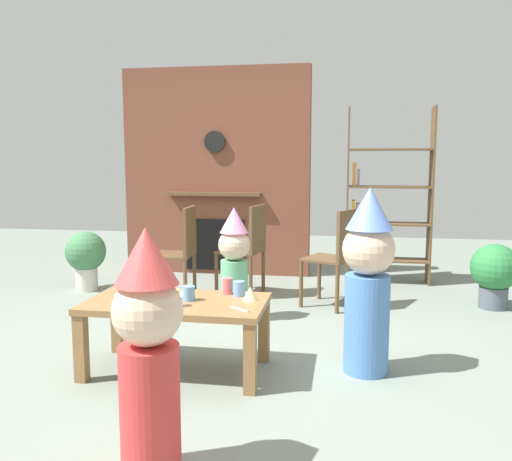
# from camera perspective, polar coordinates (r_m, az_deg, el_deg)

# --- Properties ---
(ground_plane) EXTENTS (12.00, 12.00, 0.00)m
(ground_plane) POSITION_cam_1_polar(r_m,az_deg,el_deg) (3.84, -3.29, -12.74)
(ground_plane) COLOR gray
(brick_fireplace_feature) EXTENTS (2.20, 0.28, 2.40)m
(brick_fireplace_feature) POSITION_cam_1_polar(r_m,az_deg,el_deg) (6.29, -4.27, 6.20)
(brick_fireplace_feature) COLOR brown
(brick_fireplace_feature) RESTS_ON ground_plane
(bookshelf) EXTENTS (0.90, 0.28, 1.90)m
(bookshelf) POSITION_cam_1_polar(r_m,az_deg,el_deg) (5.94, 13.38, 2.81)
(bookshelf) COLOR brown
(bookshelf) RESTS_ON ground_plane
(coffee_table) EXTENTS (1.12, 0.61, 0.46)m
(coffee_table) POSITION_cam_1_polar(r_m,az_deg,el_deg) (3.41, -8.53, -8.62)
(coffee_table) COLOR olive
(coffee_table) RESTS_ON ground_plane
(paper_cup_near_left) EXTENTS (0.08, 0.08, 0.09)m
(paper_cup_near_left) POSITION_cam_1_polar(r_m,az_deg,el_deg) (3.37, -7.23, -6.70)
(paper_cup_near_left) COLOR #669EE0
(paper_cup_near_left) RESTS_ON coffee_table
(paper_cup_near_right) EXTENTS (0.08, 0.08, 0.09)m
(paper_cup_near_right) POSITION_cam_1_polar(r_m,az_deg,el_deg) (3.30, -11.87, -7.12)
(paper_cup_near_right) COLOR #669EE0
(paper_cup_near_right) RESTS_ON coffee_table
(paper_cup_center) EXTENTS (0.07, 0.07, 0.10)m
(paper_cup_center) POSITION_cam_1_polar(r_m,az_deg,el_deg) (3.45, -1.83, -6.25)
(paper_cup_center) COLOR #669EE0
(paper_cup_center) RESTS_ON coffee_table
(paper_cup_far_left) EXTENTS (0.07, 0.07, 0.11)m
(paper_cup_far_left) POSITION_cam_1_polar(r_m,az_deg,el_deg) (3.51, -3.10, -5.96)
(paper_cup_far_left) COLOR #E5666B
(paper_cup_far_left) RESTS_ON coffee_table
(paper_cup_far_right) EXTENTS (0.07, 0.07, 0.10)m
(paper_cup_far_right) POSITION_cam_1_polar(r_m,az_deg,el_deg) (3.24, -8.75, -7.20)
(paper_cup_far_right) COLOR #F2CC4C
(paper_cup_far_right) RESTS_ON coffee_table
(paper_plate_front) EXTENTS (0.16, 0.16, 0.01)m
(paper_plate_front) POSITION_cam_1_polar(r_m,az_deg,el_deg) (3.50, -8.28, -6.85)
(paper_plate_front) COLOR white
(paper_plate_front) RESTS_ON coffee_table
(paper_plate_rear) EXTENTS (0.19, 0.19, 0.01)m
(paper_plate_rear) POSITION_cam_1_polar(r_m,az_deg,el_deg) (3.57, -12.80, -6.68)
(paper_plate_rear) COLOR white
(paper_plate_rear) RESTS_ON coffee_table
(birthday_cake_slice) EXTENTS (0.10, 0.10, 0.09)m
(birthday_cake_slice) POSITION_cam_1_polar(r_m,az_deg,el_deg) (3.35, -0.62, -6.77)
(birthday_cake_slice) COLOR #EAC68C
(birthday_cake_slice) RESTS_ON coffee_table
(table_fork) EXTENTS (0.13, 0.10, 0.01)m
(table_fork) POSITION_cam_1_polar(r_m,az_deg,el_deg) (3.15, -1.78, -8.44)
(table_fork) COLOR silver
(table_fork) RESTS_ON coffee_table
(child_with_cone_hat) EXTENTS (0.29, 0.29, 1.06)m
(child_with_cone_hat) POSITION_cam_1_polar(r_m,az_deg,el_deg) (2.28, -11.47, -12.17)
(child_with_cone_hat) COLOR #D13838
(child_with_cone_hat) RESTS_ON ground_plane
(child_in_pink) EXTENTS (0.32, 0.32, 1.17)m
(child_in_pink) POSITION_cam_1_polar(r_m,az_deg,el_deg) (3.37, 11.93, -4.82)
(child_in_pink) COLOR #4C7FC6
(child_in_pink) RESTS_ON ground_plane
(child_by_the_chairs) EXTENTS (0.26, 0.26, 0.95)m
(child_by_the_chairs) POSITION_cam_1_polar(r_m,az_deg,el_deg) (4.42, -2.36, -3.29)
(child_by_the_chairs) COLOR #66B27F
(child_by_the_chairs) RESTS_ON ground_plane
(dining_chair_left) EXTENTS (0.42, 0.42, 0.90)m
(dining_chair_left) POSITION_cam_1_polar(r_m,az_deg,el_deg) (5.09, -8.11, -1.84)
(dining_chair_left) COLOR brown
(dining_chair_left) RESTS_ON ground_plane
(dining_chair_middle) EXTENTS (0.47, 0.47, 0.90)m
(dining_chair_middle) POSITION_cam_1_polar(r_m,az_deg,el_deg) (5.23, -0.77, -1.51)
(dining_chair_middle) COLOR brown
(dining_chair_middle) RESTS_ON ground_plane
(dining_chair_right) EXTENTS (0.53, 0.53, 0.90)m
(dining_chair_right) POSITION_cam_1_polar(r_m,az_deg,el_deg) (4.85, 8.76, -2.31)
(dining_chair_right) COLOR brown
(dining_chair_right) RESTS_ON ground_plane
(potted_plant_tall) EXTENTS (0.42, 0.42, 0.59)m
(potted_plant_tall) POSITION_cam_1_polar(r_m,az_deg,el_deg) (5.26, 24.25, -4.03)
(potted_plant_tall) COLOR #4C5660
(potted_plant_tall) RESTS_ON ground_plane
(potted_plant_short) EXTENTS (0.41, 0.41, 0.61)m
(potted_plant_short) POSITION_cam_1_polar(r_m,az_deg,el_deg) (5.74, -17.81, -2.54)
(potted_plant_short) COLOR beige
(potted_plant_short) RESTS_ON ground_plane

